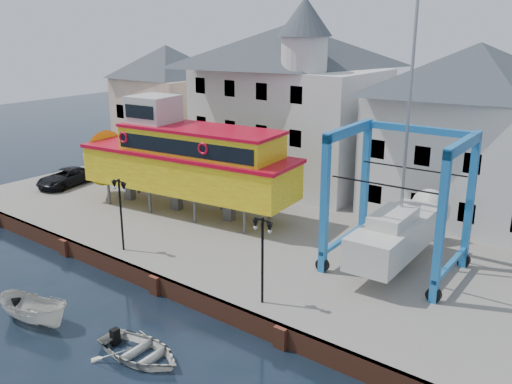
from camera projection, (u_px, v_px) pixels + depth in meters
The scene contains 13 objects.
ground at pixel (156, 294), 29.38m from camera, with size 140.00×140.00×0.00m, color black.
hardstanding at pixel (282, 226), 37.45m from camera, with size 44.00×22.00×1.00m, color slate.
quay_wall at pixel (157, 284), 29.31m from camera, with size 44.00×0.47×1.00m.
building_pink at pixel (168, 103), 51.75m from camera, with size 8.00×7.00×10.30m.
building_white_main at pixel (289, 103), 43.87m from camera, with size 14.00×8.30×14.00m.
building_white_right at pixel (471, 133), 36.27m from camera, with size 12.00×8.00×11.20m.
lamp_post_left at pixel (120, 197), 31.44m from camera, with size 1.12×0.32×4.20m.
lamp_post_right at pixel (262, 239), 25.47m from camera, with size 1.12×0.32×4.20m.
tour_boat at pixel (175, 158), 38.16m from camera, with size 18.01×6.46×7.67m.
travel_lift at pixel (402, 222), 29.89m from camera, with size 6.86×9.42×14.02m.
van at pixel (66, 177), 44.46m from camera, with size 2.22×4.82×1.34m, color black.
motorboat_a at pixel (36, 323), 26.59m from camera, with size 1.48×3.95×1.52m, color beige.
motorboat_b at pixel (140, 357), 23.87m from camera, with size 2.95×4.13×0.86m, color beige.
Camera 1 is at (20.58, -17.53, 13.66)m, focal length 40.00 mm.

